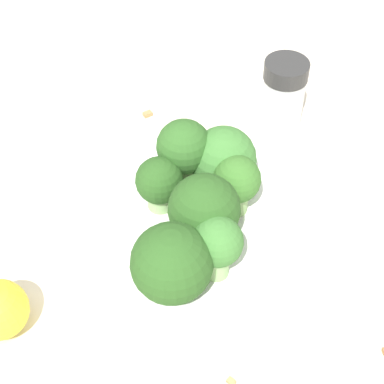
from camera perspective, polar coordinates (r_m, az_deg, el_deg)
The scene contains 12 objects.
ground_plane at distance 0.50m, azimuth 0.00°, elevation -5.71°, with size 3.00×3.00×0.00m, color beige.
bowl at distance 0.49m, azimuth 0.00°, elevation -4.13°, with size 0.19×0.19×0.04m, color white.
broccoli_floret_0 at distance 0.41m, azimuth -1.81°, elevation -6.39°, with size 0.05×0.05×0.06m.
broccoli_floret_1 at distance 0.43m, azimuth 1.09°, elevation -1.69°, with size 0.05×0.05×0.06m.
broccoli_floret_2 at distance 0.42m, azimuth 2.28°, elevation -4.71°, with size 0.03×0.03×0.05m.
broccoli_floret_3 at distance 0.46m, azimuth -2.92°, elevation 0.82°, with size 0.03×0.03×0.04m.
broccoli_floret_4 at distance 0.47m, azimuth 2.81°, elevation 2.90°, with size 0.05×0.05×0.05m.
broccoli_floret_5 at distance 0.47m, azimuth -0.72°, elevation 3.78°, with size 0.04×0.04×0.06m.
broccoli_floret_6 at distance 0.46m, azimuth 3.99°, elevation 0.85°, with size 0.03×0.03×0.05m.
pepper_shaker at distance 0.59m, azimuth 8.10°, elevation 8.47°, with size 0.04×0.04×0.07m.
almond_crumb_0 at distance 0.62m, azimuth -3.98°, elevation 7.08°, with size 0.01×0.01×0.01m, color #AD7F4C.
almond_crumb_1 at distance 0.45m, azimuth 3.51°, elevation -16.39°, with size 0.01×0.00×0.01m, color #AD7F4C.
Camera 1 is at (-0.24, 0.18, 0.40)m, focal length 60.00 mm.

